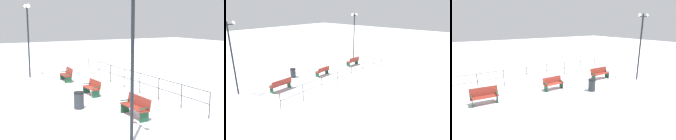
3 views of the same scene
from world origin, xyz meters
The scene contains 8 objects.
ground_plane centered at (0.00, 0.00, 0.00)m, with size 80.00×80.00×0.00m, color white.
bench_nearest centered at (-0.21, -4.30, 0.46)m, with size 0.69×1.51×0.91m.
bench_second centered at (-0.07, 0.00, 0.43)m, with size 0.55×1.40×0.84m.
bench_third centered at (-0.09, 4.30, 0.48)m, with size 0.54×1.68×0.91m.
lamppost_near centered at (1.63, -6.85, 3.70)m, with size 0.30×1.05×5.16m.
lamppost_middle centered at (1.63, 6.69, 3.27)m, with size 0.23×1.11×5.07m.
waterfront_railing centered at (-2.62, 0.00, 0.77)m, with size 0.05×12.08×1.16m.
trash_bin centered at (1.55, 2.00, 0.40)m, with size 0.49×0.49×0.80m.
Camera 1 is at (6.81, 14.75, 4.11)m, focal length 48.84 mm.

